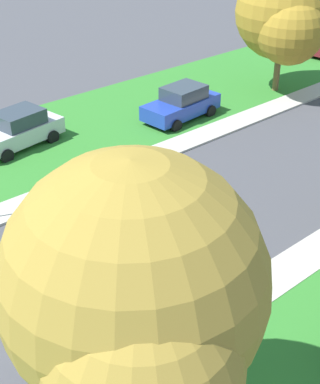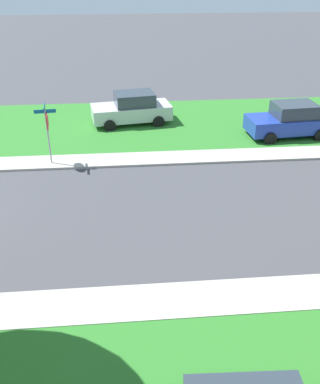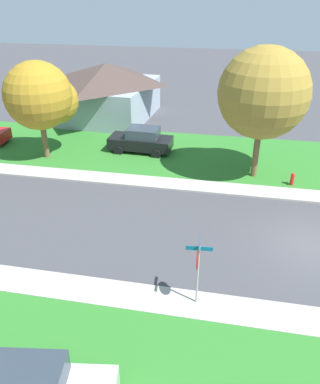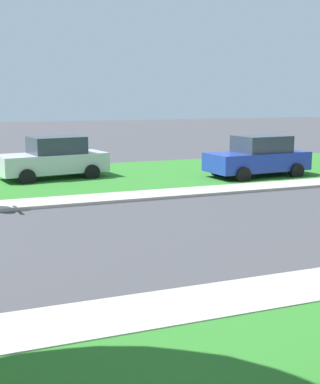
% 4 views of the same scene
% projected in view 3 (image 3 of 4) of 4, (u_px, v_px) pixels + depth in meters
% --- Properties ---
extents(ground_plane, '(120.00, 120.00, 0.00)m').
position_uv_depth(ground_plane, '(312.00, 245.00, 17.28)').
color(ground_plane, '#424247').
extents(sidewalk_east, '(1.40, 56.00, 0.10)m').
position_uv_depth(sidewalk_east, '(94.00, 177.00, 23.32)').
color(sidewalk_east, '#ADA89E').
rests_on(sidewalk_east, ground).
extents(lawn_east, '(8.00, 56.00, 0.08)m').
position_uv_depth(lawn_east, '(116.00, 149.00, 27.38)').
color(lawn_east, '#2D7528').
rests_on(lawn_east, ground).
extents(sidewalk_west, '(1.40, 56.00, 0.10)m').
position_uv_depth(sidewalk_west, '(13.00, 280.00, 15.19)').
color(sidewalk_west, '#ADA89E').
rests_on(sidewalk_west, ground).
extents(stop_sign_far_corner, '(0.92, 0.92, 2.77)m').
position_uv_depth(stop_sign_far_corner, '(198.00, 263.00, 13.24)').
color(stop_sign_far_corner, '#9E9EA3').
rests_on(stop_sign_far_corner, ground).
extents(car_black_behind_trees, '(2.18, 4.38, 1.76)m').
position_uv_depth(car_black_behind_trees, '(141.00, 140.00, 26.53)').
color(car_black_behind_trees, black).
rests_on(car_black_behind_trees, ground).
extents(tree_across_right, '(5.44, 5.06, 7.62)m').
position_uv_depth(tree_across_right, '(267.00, 95.00, 21.36)').
color(tree_across_right, brown).
rests_on(tree_across_right, ground).
extents(tree_corner_large, '(4.59, 4.27, 6.35)m').
position_uv_depth(tree_corner_large, '(43.00, 97.00, 24.28)').
color(tree_corner_large, brown).
rests_on(tree_corner_large, ground).
extents(house_right_setback, '(9.54, 8.43, 4.60)m').
position_uv_depth(house_right_setback, '(107.00, 90.00, 32.92)').
color(house_right_setback, '#93A3B2').
rests_on(house_right_setback, ground).
extents(fire_hydrant, '(0.38, 0.22, 0.83)m').
position_uv_depth(fire_hydrant, '(292.00, 179.00, 22.20)').
color(fire_hydrant, red).
rests_on(fire_hydrant, ground).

